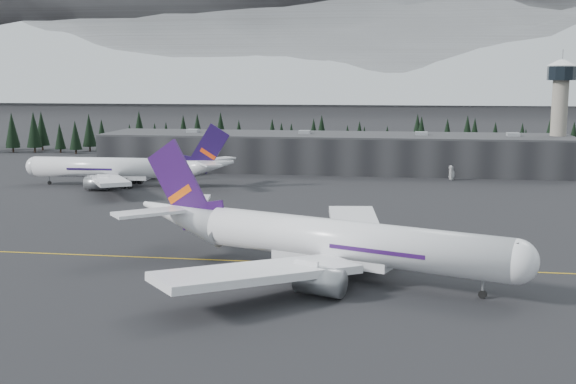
# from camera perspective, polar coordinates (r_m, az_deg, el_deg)

# --- Properties ---
(ground) EXTENTS (1400.00, 1400.00, 0.00)m
(ground) POSITION_cam_1_polar(r_m,az_deg,el_deg) (129.40, -1.32, -5.33)
(ground) COLOR black
(ground) RESTS_ON ground
(taxiline) EXTENTS (400.00, 0.40, 0.02)m
(taxiline) POSITION_cam_1_polar(r_m,az_deg,el_deg) (127.49, -1.48, -5.55)
(taxiline) COLOR gold
(taxiline) RESTS_ON ground
(terminal) EXTENTS (160.00, 30.00, 12.60)m
(terminal) POSITION_cam_1_polar(r_m,az_deg,el_deg) (250.71, 3.58, 3.17)
(terminal) COLOR black
(terminal) RESTS_ON ground
(control_tower) EXTENTS (10.00, 10.00, 37.70)m
(control_tower) POSITION_cam_1_polar(r_m,az_deg,el_deg) (257.18, 20.68, 6.57)
(control_tower) COLOR gray
(control_tower) RESTS_ON ground
(treeline) EXTENTS (360.00, 20.00, 15.00)m
(treeline) POSITION_cam_1_polar(r_m,az_deg,el_deg) (287.30, 4.23, 4.16)
(treeline) COLOR black
(treeline) RESTS_ON ground
(mountain_ridge) EXTENTS (4400.00, 900.00, 420.00)m
(mountain_ridge) POSITION_cam_1_polar(r_m,az_deg,el_deg) (1124.08, 7.52, 7.42)
(mountain_ridge) COLOR white
(mountain_ridge) RESTS_ON ground
(jet_main) EXTENTS (69.62, 62.29, 21.17)m
(jet_main) POSITION_cam_1_polar(r_m,az_deg,el_deg) (118.78, 2.21, -3.69)
(jet_main) COLOR white
(jet_main) RESTS_ON ground
(jet_parked) EXTENTS (64.21, 59.25, 18.88)m
(jet_parked) POSITION_cam_1_polar(r_m,az_deg,el_deg) (218.99, -12.58, 1.84)
(jet_parked) COLOR silver
(jet_parked) RESTS_ON ground
(gse_vehicle_a) EXTENTS (4.86, 6.25, 1.58)m
(gse_vehicle_a) POSITION_cam_1_polar(r_m,az_deg,el_deg) (230.35, -8.00, 1.18)
(gse_vehicle_a) COLOR white
(gse_vehicle_a) RESTS_ON ground
(gse_vehicle_b) EXTENTS (5.00, 3.49, 1.58)m
(gse_vehicle_b) POSITION_cam_1_polar(r_m,az_deg,el_deg) (232.48, 12.81, 1.12)
(gse_vehicle_b) COLOR silver
(gse_vehicle_b) RESTS_ON ground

